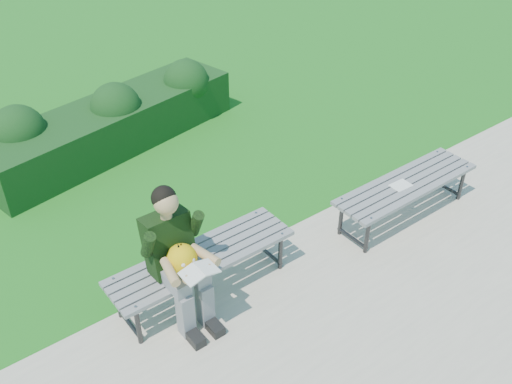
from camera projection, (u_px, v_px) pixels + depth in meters
The scene contains 7 objects.
ground at pixel (231, 258), 5.88m from camera, with size 80.00×80.00×0.00m.
walkway at pixel (353, 369), 4.73m from camera, with size 30.00×3.50×0.02m.
hedge at pixel (111, 120), 7.55m from camera, with size 3.68×1.58×0.90m.
bench_left at pixel (202, 260), 5.23m from camera, with size 1.80×0.50×0.46m.
bench_right at pixel (406, 187), 6.21m from camera, with size 1.80×0.50×0.46m.
seated_boy at pixel (177, 254), 4.85m from camera, with size 0.56×0.76×1.31m.
paper_sheet at pixel (401, 185), 6.12m from camera, with size 0.23×0.17×0.01m.
Camera 1 is at (-2.48, -3.67, 3.93)m, focal length 40.00 mm.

